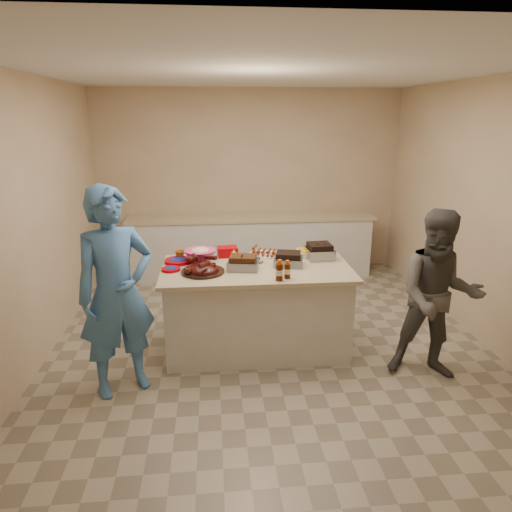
{
  "coord_description": "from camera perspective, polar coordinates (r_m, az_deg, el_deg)",
  "views": [
    {
      "loc": [
        -0.56,
        -4.36,
        2.32
      ],
      "look_at": [
        -0.15,
        -0.06,
        0.98
      ],
      "focal_mm": 32.0,
      "sensor_mm": 36.0,
      "label": 1
    }
  ],
  "objects": [
    {
      "name": "plastic_cup",
      "position": [
        4.82,
        -9.47,
        -0.38
      ],
      "size": [
        0.1,
        0.09,
        0.1
      ],
      "primitive_type": "imported",
      "rotation": [
        0.0,
        0.0,
        -0.01
      ],
      "color": "#A45111",
      "rests_on": "island"
    },
    {
      "name": "plate_stack_large",
      "position": [
        4.71,
        -9.69,
        -0.81
      ],
      "size": [
        0.27,
        0.27,
        0.03
      ],
      "primitive_type": "cylinder",
      "rotation": [
        0.0,
        0.0,
        -0.01
      ],
      "color": "#9B0007",
      "rests_on": "island"
    },
    {
      "name": "bbq_bottle_a",
      "position": [
        4.15,
        2.92,
        -3.05
      ],
      "size": [
        0.07,
        0.07,
        0.2
      ],
      "primitive_type": "cylinder",
      "rotation": [
        0.0,
        0.0,
        -0.01
      ],
      "color": "#3C1503",
      "rests_on": "island"
    },
    {
      "name": "coleslaw_bowl",
      "position": [
        4.7,
        -6.96,
        -0.74
      ],
      "size": [
        0.32,
        0.32,
        0.22
      ],
      "primitive_type": null,
      "rotation": [
        0.0,
        0.0,
        -0.01
      ],
      "color": "#D63376",
      "rests_on": "island"
    },
    {
      "name": "brisket_tray",
      "position": [
        4.57,
        4.06,
        -1.17
      ],
      "size": [
        0.32,
        0.29,
        0.08
      ],
      "primitive_type": "cube",
      "rotation": [
        0.0,
        0.0,
        -0.22
      ],
      "color": "black",
      "rests_on": "island"
    },
    {
      "name": "back_counter",
      "position": [
        6.84,
        -0.61,
        1.36
      ],
      "size": [
        3.6,
        0.64,
        0.9
      ],
      "primitive_type": null,
      "color": "beige",
      "rests_on": "ground"
    },
    {
      "name": "pulled_pork_tray",
      "position": [
        4.44,
        -1.63,
        -1.67
      ],
      "size": [
        0.33,
        0.27,
        0.09
      ],
      "primitive_type": "cube",
      "rotation": [
        0.0,
        0.0,
        -0.18
      ],
      "color": "#47230F",
      "rests_on": "island"
    },
    {
      "name": "sauce_bowl",
      "position": [
        4.65,
        0.09,
        -0.78
      ],
      "size": [
        0.15,
        0.05,
        0.15
      ],
      "primitive_type": "imported",
      "rotation": [
        0.0,
        0.0,
        -0.01
      ],
      "color": "silver",
      "rests_on": "island"
    },
    {
      "name": "bbq_bottle_b",
      "position": [
        4.21,
        3.92,
        -2.78
      ],
      "size": [
        0.06,
        0.06,
        0.17
      ],
      "primitive_type": "cylinder",
      "rotation": [
        0.0,
        0.0,
        -0.01
      ],
      "color": "#3C1503",
      "rests_on": "island"
    },
    {
      "name": "basket_stack",
      "position": [
        4.86,
        -3.56,
        -0.03
      ],
      "size": [
        0.22,
        0.17,
        0.1
      ],
      "primitive_type": "cube",
      "rotation": [
        0.0,
        0.0,
        0.08
      ],
      "color": "#9B0007",
      "rests_on": "island"
    },
    {
      "name": "rib_platter",
      "position": [
        4.38,
        -6.65,
        -2.07
      ],
      "size": [
        0.45,
        0.45,
        0.16
      ],
      "primitive_type": null,
      "rotation": [
        0.0,
        0.0,
        0.1
      ],
      "color": "#430B08",
      "rests_on": "island"
    },
    {
      "name": "mustard_bottle",
      "position": [
        4.68,
        -2.77,
        -0.71
      ],
      "size": [
        0.05,
        0.05,
        0.13
      ],
      "primitive_type": "cylinder",
      "rotation": [
        0.0,
        0.0,
        -0.01
      ],
      "color": "gold",
      "rests_on": "island"
    },
    {
      "name": "sausage_plate",
      "position": [
        4.88,
        0.97,
        0.1
      ],
      "size": [
        0.4,
        0.4,
        0.05
      ],
      "primitive_type": "cylinder",
      "rotation": [
        0.0,
        0.0,
        -0.28
      ],
      "color": "silver",
      "rests_on": "island"
    },
    {
      "name": "guest_gray",
      "position": [
        4.7,
        20.73,
        -13.6
      ],
      "size": [
        1.15,
        1.71,
        0.59
      ],
      "primitive_type": "imported",
      "rotation": [
        0.0,
        0.0,
        -0.27
      ],
      "color": "#55534C",
      "rests_on": "ground"
    },
    {
      "name": "room",
      "position": [
        4.97,
        1.63,
        -10.62
      ],
      "size": [
        4.5,
        5.0,
        2.7
      ],
      "primitive_type": null,
      "color": "tan",
      "rests_on": "ground"
    },
    {
      "name": "mac_cheese_dish",
      "position": [
        4.9,
        7.05,
        0.03
      ],
      "size": [
        0.31,
        0.24,
        0.08
      ],
      "primitive_type": "cube",
      "rotation": [
        0.0,
        0.0,
        0.06
      ],
      "color": "gold",
      "rests_on": "island"
    },
    {
      "name": "island",
      "position": [
        4.86,
        0.06,
        -11.31
      ],
      "size": [
        1.87,
        0.99,
        0.88
      ],
      "primitive_type": null,
      "rotation": [
        0.0,
        0.0,
        -0.01
      ],
      "color": "beige",
      "rests_on": "ground"
    },
    {
      "name": "guest_blue",
      "position": [
        4.38,
        -15.98,
        -15.51
      ],
      "size": [
        1.45,
        1.9,
        0.43
      ],
      "primitive_type": "imported",
      "rotation": [
        0.0,
        0.0,
        0.5
      ],
      "color": "teal",
      "rests_on": "ground"
    },
    {
      "name": "roasting_pan",
      "position": [
        4.82,
        7.9,
        -0.29
      ],
      "size": [
        0.29,
        0.29,
        0.11
      ],
      "primitive_type": "cube",
      "rotation": [
        0.0,
        0.0,
        0.06
      ],
      "color": "gray",
      "rests_on": "island"
    },
    {
      "name": "plate_stack_small",
      "position": [
        4.48,
        -10.57,
        -1.79
      ],
      "size": [
        0.18,
        0.18,
        0.03
      ],
      "primitive_type": "cylinder",
      "rotation": [
        0.0,
        0.0,
        -0.01
      ],
      "color": "#9B0007",
      "rests_on": "island"
    }
  ]
}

